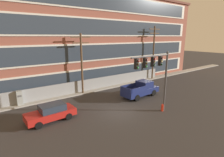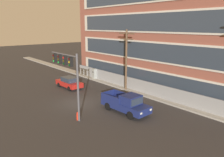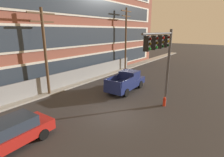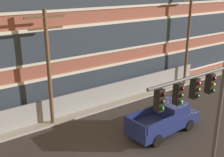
{
  "view_description": "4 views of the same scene",
  "coord_description": "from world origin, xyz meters",
  "px_view_note": "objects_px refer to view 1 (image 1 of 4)",
  "views": [
    {
      "loc": [
        -10.49,
        -13.06,
        7.62
      ],
      "look_at": [
        1.29,
        2.92,
        2.83
      ],
      "focal_mm": 28.0,
      "sensor_mm": 36.0,
      "label": 1
    },
    {
      "loc": [
        20.22,
        -12.17,
        8.54
      ],
      "look_at": [
        3.9,
        1.61,
        3.33
      ],
      "focal_mm": 35.0,
      "sensor_mm": 36.0,
      "label": 2
    },
    {
      "loc": [
        -9.62,
        -6.92,
        6.09
      ],
      "look_at": [
        2.47,
        1.91,
        1.96
      ],
      "focal_mm": 28.0,
      "sensor_mm": 36.0,
      "label": 3
    },
    {
      "loc": [
        -7.33,
        -9.35,
        9.56
      ],
      "look_at": [
        2.98,
        4.81,
        3.57
      ],
      "focal_mm": 45.0,
      "sensor_mm": 36.0,
      "label": 4
    }
  ],
  "objects_px": {
    "utility_pole_midblock": "(154,51)",
    "utility_pole_near_corner": "(82,61)",
    "traffic_signal_mast": "(156,69)",
    "sedan_red": "(51,112)",
    "pickup_truck_navy": "(141,89)",
    "electrical_cabinet": "(20,99)",
    "fire_hydrant": "(162,108)"
  },
  "relations": [
    {
      "from": "traffic_signal_mast",
      "to": "utility_pole_midblock",
      "type": "height_order",
      "value": "utility_pole_midblock"
    },
    {
      "from": "traffic_signal_mast",
      "to": "pickup_truck_navy",
      "type": "bearing_deg",
      "value": 57.38
    },
    {
      "from": "fire_hydrant",
      "to": "utility_pole_midblock",
      "type": "bearing_deg",
      "value": 45.23
    },
    {
      "from": "sedan_red",
      "to": "utility_pole_midblock",
      "type": "xyz_separation_m",
      "value": [
        19.97,
        5.28,
        4.39
      ]
    },
    {
      "from": "sedan_red",
      "to": "utility_pole_near_corner",
      "type": "height_order",
      "value": "utility_pole_near_corner"
    },
    {
      "from": "utility_pole_near_corner",
      "to": "utility_pole_midblock",
      "type": "xyz_separation_m",
      "value": [
        14.05,
        0.03,
        0.69
      ]
    },
    {
      "from": "utility_pole_midblock",
      "to": "pickup_truck_navy",
      "type": "bearing_deg",
      "value": -147.29
    },
    {
      "from": "traffic_signal_mast",
      "to": "sedan_red",
      "type": "height_order",
      "value": "traffic_signal_mast"
    },
    {
      "from": "electrical_cabinet",
      "to": "fire_hydrant",
      "type": "bearing_deg",
      "value": -41.27
    },
    {
      "from": "fire_hydrant",
      "to": "electrical_cabinet",
      "type": "bearing_deg",
      "value": 138.73
    },
    {
      "from": "sedan_red",
      "to": "utility_pole_near_corner",
      "type": "bearing_deg",
      "value": 41.54
    },
    {
      "from": "utility_pole_midblock",
      "to": "electrical_cabinet",
      "type": "relative_size",
      "value": 5.22
    },
    {
      "from": "pickup_truck_navy",
      "to": "sedan_red",
      "type": "relative_size",
      "value": 1.21
    },
    {
      "from": "pickup_truck_navy",
      "to": "utility_pole_near_corner",
      "type": "xyz_separation_m",
      "value": [
        -5.65,
        5.37,
        3.56
      ]
    },
    {
      "from": "utility_pole_midblock",
      "to": "sedan_red",
      "type": "bearing_deg",
      "value": -165.2
    },
    {
      "from": "utility_pole_midblock",
      "to": "electrical_cabinet",
      "type": "bearing_deg",
      "value": 179.36
    },
    {
      "from": "traffic_signal_mast",
      "to": "fire_hydrant",
      "type": "height_order",
      "value": "traffic_signal_mast"
    },
    {
      "from": "traffic_signal_mast",
      "to": "utility_pole_near_corner",
      "type": "distance_m",
      "value": 10.37
    },
    {
      "from": "fire_hydrant",
      "to": "pickup_truck_navy",
      "type": "bearing_deg",
      "value": 71.34
    },
    {
      "from": "traffic_signal_mast",
      "to": "utility_pole_near_corner",
      "type": "bearing_deg",
      "value": 104.9
    },
    {
      "from": "electrical_cabinet",
      "to": "utility_pole_midblock",
      "type": "bearing_deg",
      "value": -0.64
    },
    {
      "from": "pickup_truck_navy",
      "to": "electrical_cabinet",
      "type": "height_order",
      "value": "pickup_truck_navy"
    },
    {
      "from": "sedan_red",
      "to": "electrical_cabinet",
      "type": "relative_size",
      "value": 2.49
    },
    {
      "from": "pickup_truck_navy",
      "to": "utility_pole_near_corner",
      "type": "distance_m",
      "value": 8.57
    },
    {
      "from": "sedan_red",
      "to": "electrical_cabinet",
      "type": "height_order",
      "value": "electrical_cabinet"
    },
    {
      "from": "utility_pole_midblock",
      "to": "utility_pole_near_corner",
      "type": "bearing_deg",
      "value": -179.89
    },
    {
      "from": "utility_pole_midblock",
      "to": "fire_hydrant",
      "type": "bearing_deg",
      "value": -134.77
    },
    {
      "from": "utility_pole_near_corner",
      "to": "electrical_cabinet",
      "type": "bearing_deg",
      "value": 177.98
    },
    {
      "from": "utility_pole_near_corner",
      "to": "utility_pole_midblock",
      "type": "relative_size",
      "value": 0.86
    },
    {
      "from": "electrical_cabinet",
      "to": "traffic_signal_mast",
      "type": "bearing_deg",
      "value": -44.89
    },
    {
      "from": "pickup_truck_navy",
      "to": "fire_hydrant",
      "type": "xyz_separation_m",
      "value": [
        -1.57,
        -4.66,
        -0.56
      ]
    },
    {
      "from": "traffic_signal_mast",
      "to": "utility_pole_midblock",
      "type": "xyz_separation_m",
      "value": [
        11.38,
        10.05,
        0.58
      ]
    }
  ]
}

